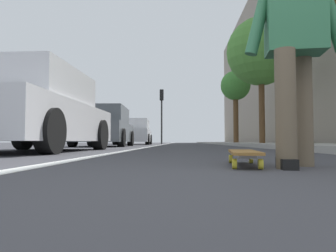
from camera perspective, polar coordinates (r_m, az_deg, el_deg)
The scene contains 12 objects.
ground_plane at distance 10.96m, azimuth 3.80°, elevation -3.83°, with size 80.00×80.00×0.00m, color #38383D.
lane_stripe_white at distance 20.99m, azimuth -0.42°, elevation -3.36°, with size 52.00×0.16×0.01m, color silver.
sidewalk_curb at distance 19.33m, azimuth 13.80°, elevation -3.15°, with size 52.00×3.20×0.12m, color #9E9B93.
building_facade at distance 24.67m, azimuth 18.23°, elevation 11.89°, with size 40.00×1.20×12.82m, color gray.
skateboard at distance 2.44m, azimuth 13.78°, elevation -4.95°, with size 0.86×0.30×0.11m.
skater_person at distance 2.50m, azimuth 22.28°, elevation 14.83°, with size 0.44×0.72×1.64m.
parked_car_near at distance 6.23m, azimuth -23.63°, elevation 2.32°, with size 4.10×2.06×1.49m.
parked_car_mid at distance 11.85m, azimuth -11.62°, elevation -0.31°, with size 4.09×2.00×1.47m.
parked_car_far at distance 18.24m, azimuth -6.32°, elevation -1.23°, with size 4.37×2.14×1.47m.
traffic_light at distance 23.02m, azimuth -1.18°, elevation 3.68°, with size 0.33×0.28×4.05m.
street_tree_mid at distance 14.05m, azimuth 16.77°, elevation 12.98°, with size 2.89×2.89×5.46m.
street_tree_far at distance 19.89m, azimuth 12.35°, elevation 7.04°, with size 1.85×1.85×4.61m.
Camera 1 is at (-0.96, 0.25, 0.19)m, focal length 33.04 mm.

